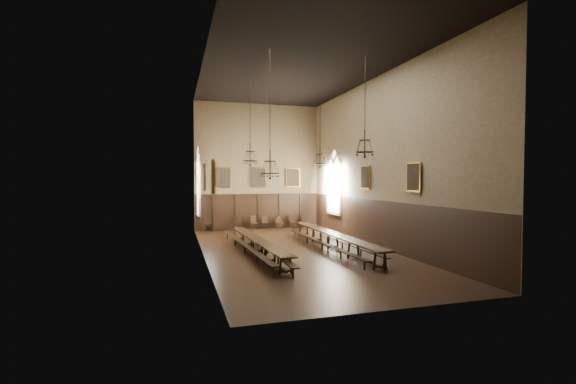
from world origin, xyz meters
name	(u,v)px	position (x,y,z in m)	size (l,w,h in m)	color
floor	(295,251)	(0.00, 0.00, -0.01)	(9.00, 18.00, 0.02)	black
ceiling	(296,70)	(0.00, 0.00, 9.01)	(9.00, 18.00, 0.02)	black
wall_back	(258,167)	(0.00, 9.01, 4.50)	(9.00, 0.02, 9.00)	#806A4F
wall_front	(395,147)	(0.00, -9.01, 4.50)	(9.00, 0.02, 9.00)	#806A4F
wall_left	(203,160)	(-4.51, 0.00, 4.50)	(0.02, 18.00, 9.00)	#806A4F
wall_right	(377,162)	(4.51, 0.00, 4.50)	(0.02, 18.00, 9.00)	#806A4F
wainscot_panelling	(295,226)	(0.00, 0.00, 1.25)	(9.00, 18.00, 2.50)	black
table_left	(257,246)	(-1.97, -0.10, 0.37)	(1.12, 9.47, 0.74)	black
table_right	(333,241)	(2.04, 0.02, 0.41)	(0.76, 10.59, 0.83)	black
bench_left_outer	(245,248)	(-2.54, 0.11, 0.29)	(0.83, 10.02, 0.45)	black
bench_left_inner	(267,247)	(-1.51, -0.18, 0.30)	(0.66, 10.50, 0.47)	black
bench_right_inner	(322,245)	(1.35, -0.22, 0.27)	(0.46, 9.51, 0.43)	black
bench_right_outer	(342,244)	(2.53, -0.07, 0.26)	(0.30, 9.02, 0.41)	black
chair_0	(209,227)	(-3.59, 8.51, 0.30)	(0.46, 0.46, 0.98)	black
chair_2	(239,226)	(-1.51, 8.53, 0.27)	(0.51, 0.51, 0.90)	black
chair_3	(254,225)	(-0.38, 8.61, 0.29)	(0.53, 0.53, 0.96)	black
chair_4	(265,225)	(0.42, 8.57, 0.28)	(0.49, 0.49, 0.92)	black
chair_5	(279,225)	(1.41, 8.51, 0.27)	(0.46, 0.46, 0.90)	black
chair_6	(292,224)	(2.43, 8.51, 0.31)	(0.47, 0.47, 1.03)	black
chair_7	(304,224)	(3.40, 8.58, 0.30)	(0.51, 0.51, 0.99)	black
chandelier_back_left	(250,155)	(-1.86, 2.25, 4.92)	(0.78, 0.78, 4.55)	black
chandelier_back_right	(320,158)	(2.30, 2.59, 4.84)	(0.80, 0.80, 4.62)	black
chandelier_front_left	(270,164)	(-1.96, -2.71, 4.25)	(0.77, 0.77, 5.28)	black
chandelier_front_right	(365,145)	(2.24, -3.00, 5.10)	(0.79, 0.79, 4.34)	black
portrait_back_0	(222,178)	(-2.60, 8.88, 3.70)	(1.10, 0.12, 1.40)	#AF7D2A
portrait_back_1	(258,178)	(0.00, 8.88, 3.70)	(1.10, 0.12, 1.40)	#AF7D2A
portrait_back_2	(293,178)	(2.60, 8.88, 3.70)	(1.10, 0.12, 1.40)	#AF7D2A
portrait_left_0	(204,177)	(-4.38, 1.00, 3.70)	(0.12, 1.00, 1.30)	#AF7D2A
portrait_left_1	(213,177)	(-4.38, -3.50, 3.70)	(0.12, 1.00, 1.30)	#AF7D2A
portrait_right_0	(365,177)	(4.38, 1.00, 3.70)	(0.12, 1.00, 1.30)	#AF7D2A
portrait_right_1	(414,177)	(4.38, -3.50, 3.70)	(0.12, 1.00, 1.30)	#AF7D2A
window_right	(334,182)	(4.43, 5.50, 3.40)	(0.20, 2.20, 4.60)	white
window_left	(198,182)	(-4.43, 5.50, 3.40)	(0.20, 2.20, 4.60)	white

